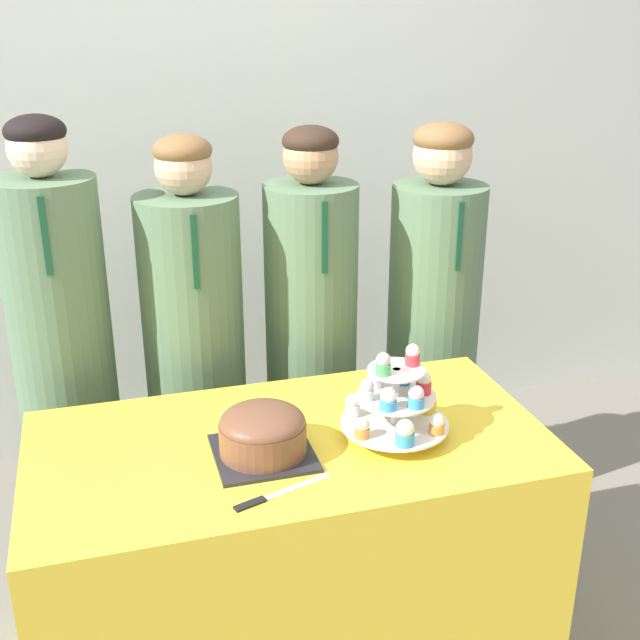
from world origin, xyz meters
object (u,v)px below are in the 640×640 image
student_0 (67,377)px  round_cake (263,432)px  cake_knife (267,498)px  cupcake_stand (396,400)px  student_1 (196,373)px  student_3 (432,342)px  student_2 (311,357)px

student_0 → round_cake: bearing=-54.8°
cake_knife → cupcake_stand: bearing=7.2°
round_cake → student_1: student_1 is taller
student_1 → student_3: size_ratio=1.00×
student_0 → student_3: 1.23m
round_cake → cake_knife: (-0.03, -0.19, -0.06)m
student_3 → cake_knife: bearing=-132.3°
cupcake_stand → student_0: size_ratio=0.19×
cake_knife → student_3: bearing=29.5°
student_0 → student_2: size_ratio=1.04×
cake_knife → student_3: student_3 is taller
round_cake → student_1: size_ratio=0.17×
cake_knife → student_1: 0.87m
student_0 → student_2: (0.79, -0.00, -0.03)m
student_3 → student_0: bearing=-180.0°
student_3 → student_1: bearing=-180.0°
student_1 → student_2: (0.39, -0.00, 0.01)m
cupcake_stand → student_0: bearing=140.4°
round_cake → student_2: student_2 is taller
round_cake → student_1: bearing=96.4°
cake_knife → student_0: (-0.44, 0.86, -0.04)m
round_cake → student_0: 0.83m
cake_knife → student_2: size_ratio=0.17×
student_3 → round_cake: bearing=-138.1°
student_0 → student_3: bearing=0.0°
student_3 → student_2: bearing=-180.0°
round_cake → student_0: student_0 is taller
cupcake_stand → student_1: (-0.42, 0.68, -0.18)m
cupcake_stand → student_1: bearing=121.8°
cake_knife → student_1: (-0.04, 0.86, -0.08)m
cupcake_stand → student_2: student_2 is taller
student_1 → student_3: bearing=0.0°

